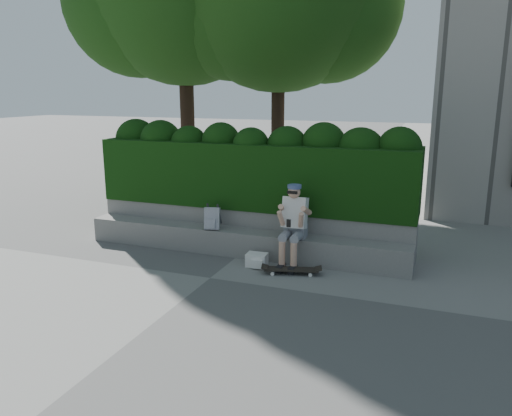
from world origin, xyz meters
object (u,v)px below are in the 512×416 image
at_px(skateboard, 291,270).
at_px(person, 294,222).
at_px(backpack_plaid, 212,218).
at_px(backpack_ground, 257,260).

bearing_deg(skateboard, person, 87.99).
xyz_separation_m(skateboard, backpack_plaid, (-1.65, 0.53, 0.57)).
relative_size(person, backpack_plaid, 3.47).
bearing_deg(backpack_ground, skateboard, -16.03).
height_order(person, backpack_plaid, person).
xyz_separation_m(person, skateboard, (0.11, -0.45, -0.68)).
relative_size(person, backpack_ground, 4.04).
bearing_deg(skateboard, backpack_plaid, 146.81).
distance_m(backpack_plaid, backpack_ground, 1.20).
distance_m(skateboard, backpack_ground, 0.67).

